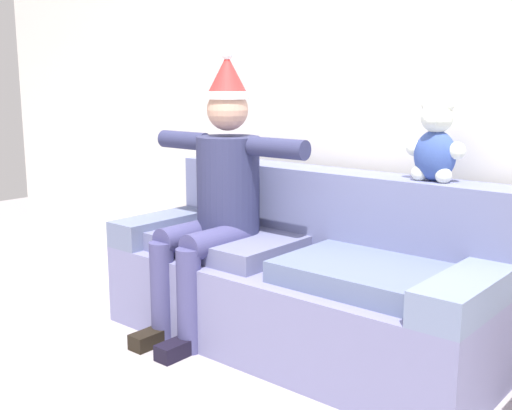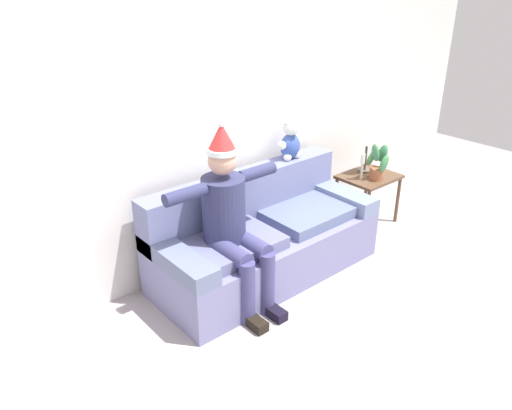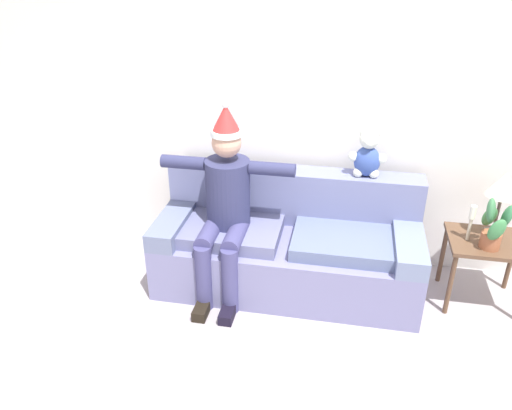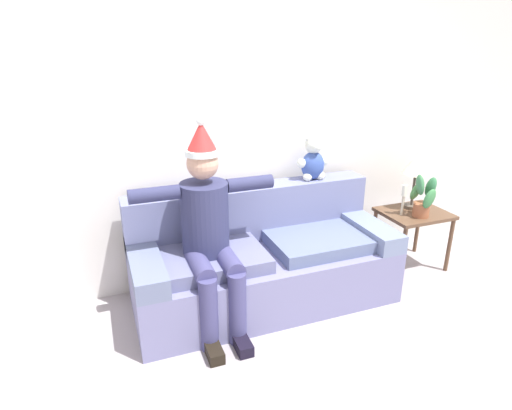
{
  "view_description": "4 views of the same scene",
  "coord_description": "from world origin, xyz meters",
  "px_view_note": "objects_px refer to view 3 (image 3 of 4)",
  "views": [
    {
      "loc": [
        1.8,
        -1.46,
        1.33
      ],
      "look_at": [
        -0.23,
        0.92,
        0.72
      ],
      "focal_mm": 43.78,
      "sensor_mm": 36.0,
      "label": 1
    },
    {
      "loc": [
        -2.55,
        -1.86,
        2.49
      ],
      "look_at": [
        -0.28,
        0.81,
        0.83
      ],
      "focal_mm": 35.09,
      "sensor_mm": 36.0,
      "label": 2
    },
    {
      "loc": [
        0.4,
        -2.39,
        2.45
      ],
      "look_at": [
        -0.23,
        0.9,
        0.75
      ],
      "focal_mm": 35.35,
      "sensor_mm": 36.0,
      "label": 3
    },
    {
      "loc": [
        -1.13,
        -1.79,
        1.95
      ],
      "look_at": [
        -0.1,
        0.91,
        0.87
      ],
      "focal_mm": 30.1,
      "sensor_mm": 36.0,
      "label": 4
    }
  ],
  "objects_px": {
    "table_lamp": "(504,187)",
    "candle_tall": "(472,218)",
    "side_table": "(487,250)",
    "potted_plant": "(494,226)",
    "person_seated": "(225,201)",
    "teddy_bear": "(368,155)",
    "couch": "(288,244)"
  },
  "relations": [
    {
      "from": "side_table",
      "to": "potted_plant",
      "type": "height_order",
      "value": "potted_plant"
    },
    {
      "from": "table_lamp",
      "to": "potted_plant",
      "type": "height_order",
      "value": "table_lamp"
    },
    {
      "from": "side_table",
      "to": "couch",
      "type": "bearing_deg",
      "value": -179.61
    },
    {
      "from": "side_table",
      "to": "potted_plant",
      "type": "distance_m",
      "value": 0.28
    },
    {
      "from": "person_seated",
      "to": "table_lamp",
      "type": "distance_m",
      "value": 2.02
    },
    {
      "from": "side_table",
      "to": "table_lamp",
      "type": "height_order",
      "value": "table_lamp"
    },
    {
      "from": "couch",
      "to": "side_table",
      "type": "distance_m",
      "value": 1.49
    },
    {
      "from": "teddy_bear",
      "to": "candle_tall",
      "type": "height_order",
      "value": "teddy_bear"
    },
    {
      "from": "potted_plant",
      "to": "candle_tall",
      "type": "xyz_separation_m",
      "value": [
        -0.14,
        0.08,
        0.0
      ]
    },
    {
      "from": "person_seated",
      "to": "candle_tall",
      "type": "distance_m",
      "value": 1.8
    },
    {
      "from": "person_seated",
      "to": "potted_plant",
      "type": "height_order",
      "value": "person_seated"
    },
    {
      "from": "couch",
      "to": "candle_tall",
      "type": "relative_size",
      "value": 7.32
    },
    {
      "from": "teddy_bear",
      "to": "potted_plant",
      "type": "height_order",
      "value": "teddy_bear"
    },
    {
      "from": "table_lamp",
      "to": "teddy_bear",
      "type": "bearing_deg",
      "value": 171.69
    },
    {
      "from": "side_table",
      "to": "potted_plant",
      "type": "bearing_deg",
      "value": -103.69
    },
    {
      "from": "couch",
      "to": "potted_plant",
      "type": "relative_size",
      "value": 5.2
    },
    {
      "from": "side_table",
      "to": "potted_plant",
      "type": "xyz_separation_m",
      "value": [
        -0.03,
        -0.1,
        0.26
      ]
    },
    {
      "from": "person_seated",
      "to": "table_lamp",
      "type": "bearing_deg",
      "value": 7.87
    },
    {
      "from": "table_lamp",
      "to": "candle_tall",
      "type": "distance_m",
      "value": 0.31
    },
    {
      "from": "teddy_bear",
      "to": "candle_tall",
      "type": "relative_size",
      "value": 1.37
    },
    {
      "from": "person_seated",
      "to": "couch",
      "type": "bearing_deg",
      "value": 19.92
    },
    {
      "from": "teddy_bear",
      "to": "potted_plant",
      "type": "distance_m",
      "value": 1.02
    },
    {
      "from": "teddy_bear",
      "to": "potted_plant",
      "type": "xyz_separation_m",
      "value": [
        0.9,
        -0.34,
        -0.33
      ]
    },
    {
      "from": "candle_tall",
      "to": "person_seated",
      "type": "bearing_deg",
      "value": -174.92
    },
    {
      "from": "person_seated",
      "to": "candle_tall",
      "type": "xyz_separation_m",
      "value": [
        1.79,
        0.16,
        -0.04
      ]
    },
    {
      "from": "side_table",
      "to": "potted_plant",
      "type": "relative_size",
      "value": 1.47
    },
    {
      "from": "side_table",
      "to": "candle_tall",
      "type": "distance_m",
      "value": 0.31
    },
    {
      "from": "table_lamp",
      "to": "person_seated",
      "type": "bearing_deg",
      "value": -172.13
    },
    {
      "from": "table_lamp",
      "to": "potted_plant",
      "type": "relative_size",
      "value": 1.29
    },
    {
      "from": "teddy_bear",
      "to": "person_seated",
      "type": "bearing_deg",
      "value": -157.86
    },
    {
      "from": "table_lamp",
      "to": "potted_plant",
      "type": "bearing_deg",
      "value": -107.82
    },
    {
      "from": "side_table",
      "to": "person_seated",
      "type": "bearing_deg",
      "value": -174.76
    }
  ]
}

